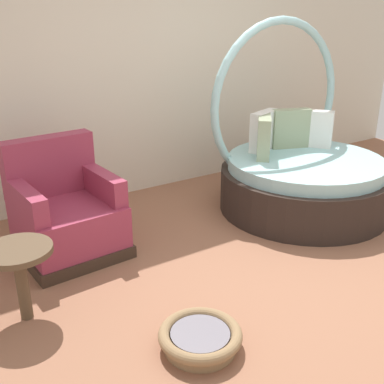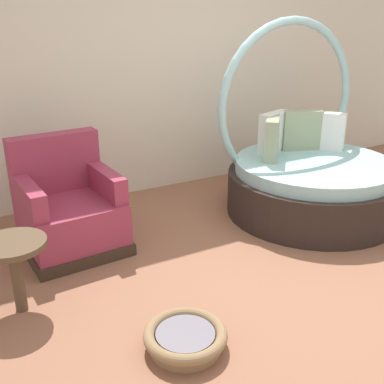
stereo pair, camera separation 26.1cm
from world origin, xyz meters
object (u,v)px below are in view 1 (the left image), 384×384
at_px(round_daybed, 299,172).
at_px(side_table, 19,261).
at_px(red_armchair, 66,215).
at_px(pet_basket, 200,338).

relative_size(round_daybed, side_table, 3.58).
height_order(red_armchair, pet_basket, red_armchair).
relative_size(round_daybed, pet_basket, 3.65).
bearing_deg(pet_basket, side_table, 132.08).
bearing_deg(side_table, pet_basket, -47.92).
distance_m(round_daybed, red_armchair, 2.34).
bearing_deg(round_daybed, side_table, -172.50).
distance_m(pet_basket, side_table, 1.24).
distance_m(round_daybed, side_table, 2.89).
relative_size(round_daybed, red_armchair, 1.98).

